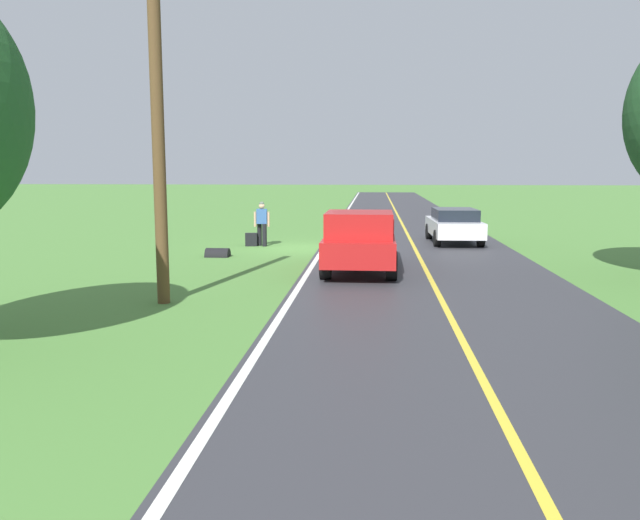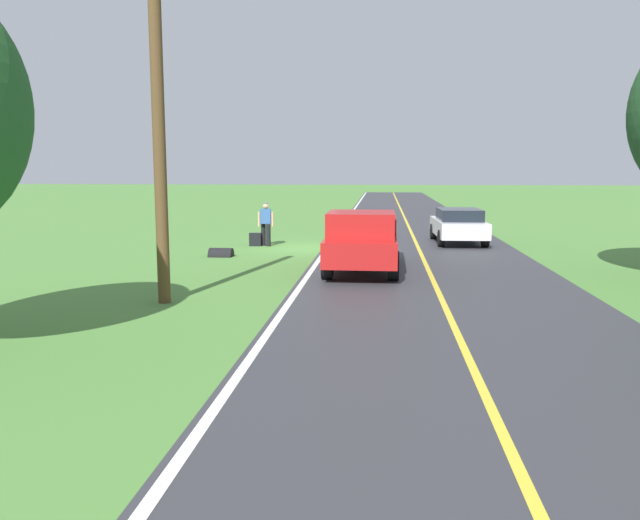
# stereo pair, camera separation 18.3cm
# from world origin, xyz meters

# --- Properties ---
(ground_plane) EXTENTS (200.00, 200.00, 0.00)m
(ground_plane) POSITION_xyz_m (0.00, 0.00, 0.00)
(ground_plane) COLOR #4C7F38
(road_surface) EXTENTS (7.33, 120.00, 0.00)m
(road_surface) POSITION_xyz_m (-4.38, 0.00, 0.00)
(road_surface) COLOR #333338
(road_surface) RESTS_ON ground
(lane_edge_line) EXTENTS (0.16, 117.60, 0.00)m
(lane_edge_line) POSITION_xyz_m (-0.90, 0.00, 0.01)
(lane_edge_line) COLOR silver
(lane_edge_line) RESTS_ON ground
(lane_centre_line) EXTENTS (0.14, 117.60, 0.00)m
(lane_centre_line) POSITION_xyz_m (-4.38, 0.00, 0.01)
(lane_centre_line) COLOR gold
(lane_centre_line) RESTS_ON ground
(hitchhiker_walking) EXTENTS (0.62, 0.51, 1.75)m
(hitchhiker_walking) POSITION_xyz_m (1.57, -0.64, 0.98)
(hitchhiker_walking) COLOR black
(hitchhiker_walking) RESTS_ON ground
(suitcase_carried) EXTENTS (0.47, 0.23, 0.52)m
(suitcase_carried) POSITION_xyz_m (1.98, -0.53, 0.26)
(suitcase_carried) COLOR black
(suitcase_carried) RESTS_ON ground
(pickup_truck_passing) EXTENTS (2.12, 5.41, 1.82)m
(pickup_truck_passing) POSITION_xyz_m (-2.40, 5.42, 0.97)
(pickup_truck_passing) COLOR #B21919
(pickup_truck_passing) RESTS_ON ground
(sedan_near_oncoming) EXTENTS (2.03, 4.45, 1.41)m
(sedan_near_oncoming) POSITION_xyz_m (-6.09, -2.34, 0.75)
(sedan_near_oncoming) COLOR silver
(sedan_near_oncoming) RESTS_ON ground
(utility_pole_roadside) EXTENTS (0.28, 0.28, 7.64)m
(utility_pole_roadside) POSITION_xyz_m (1.92, 10.31, 3.82)
(utility_pole_roadside) COLOR brown
(utility_pole_roadside) RESTS_ON ground
(drainage_culvert) EXTENTS (0.80, 0.60, 0.60)m
(drainage_culvert) POSITION_xyz_m (2.57, 2.60, 0.00)
(drainage_culvert) COLOR black
(drainage_culvert) RESTS_ON ground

